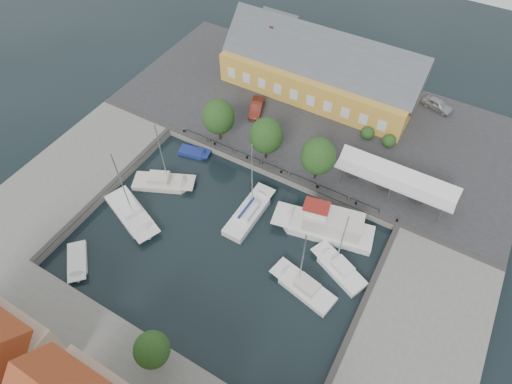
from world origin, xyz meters
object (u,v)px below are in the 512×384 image
center_sailboat (249,214)px  launch_sw (78,262)px  east_boat_b (304,288)px  car_silver (438,104)px  tent_canopy (396,178)px  west_boat_b (163,183)px  east_boat_a (339,270)px  car_red (256,107)px  trawler (327,226)px  launch_nw (194,153)px  west_boat_c (131,214)px  warehouse (317,69)px

center_sailboat → launch_sw: bearing=-131.5°
launch_sw → east_boat_b: bearing=22.5°
car_silver → east_boat_b: (-4.31, -34.60, -1.51)m
tent_canopy → west_boat_b: (-25.40, -12.24, -3.42)m
launch_sw → east_boat_a: bearing=27.8°
car_red → trawler: trawler is taller
car_silver → launch_nw: size_ratio=1.00×
car_red → center_sailboat: size_ratio=0.40×
west_boat_b → west_boat_c: size_ratio=0.90×
warehouse → launch_nw: (-8.54, -19.67, -4.34)m
west_boat_c → launch_nw: 12.12m
east_boat_a → west_boat_c: 24.89m
west_boat_b → launch_sw: 13.63m
car_red → center_sailboat: bearing=-82.6°
car_silver → trawler: bearing=-176.1°
west_boat_c → launch_sw: bearing=-96.9°
east_boat_a → east_boat_b: 4.51m
center_sailboat → east_boat_a: (12.19, -1.43, -0.10)m
west_boat_c → trawler: bearing=24.2°
east_boat_b → east_boat_a: bearing=58.5°
warehouse → car_silver: size_ratio=6.33×
warehouse → car_red: 10.70m
east_boat_b → west_boat_c: bearing=-175.9°
center_sailboat → east_boat_a: 12.27m
trawler → launch_nw: 20.66m
west_boat_b → west_boat_c: (-0.24, -5.69, 0.00)m
warehouse → west_boat_c: size_ratio=2.39×
car_silver → east_boat_a: (-1.95, -30.76, -1.50)m
car_silver → west_boat_b: (-26.01, -30.50, -1.51)m
tent_canopy → east_boat_b: (-3.71, -16.34, -3.42)m
trawler → east_boat_b: (0.97, -7.85, -0.76)m
warehouse → west_boat_b: warehouse is taller
car_red → trawler: 21.47m
east_boat_b → center_sailboat: bearing=151.8°
car_silver → west_boat_b: west_boat_b is taller
warehouse → east_boat_b: bearing=-66.9°
launch_sw → west_boat_b: bearing=85.0°
trawler → east_boat_a: bearing=-50.3°
tent_canopy → trawler: 10.05m
warehouse → center_sailboat: 25.43m
tent_canopy → west_boat_b: bearing=-154.3°
tent_canopy → trawler: (-4.67, -8.49, -2.67)m
trawler → west_boat_c: size_ratio=1.01×
warehouse → east_boat_b: warehouse is taller
launch_nw → west_boat_c: bearing=-92.4°
east_boat_a → west_boat_c: bearing=-167.4°
center_sailboat → west_boat_b: (-11.87, -1.18, -0.10)m
car_red → west_boat_c: west_boat_c is taller
car_red → center_sailboat: center_sailboat is taller
east_boat_a → tent_canopy: bearing=83.8°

